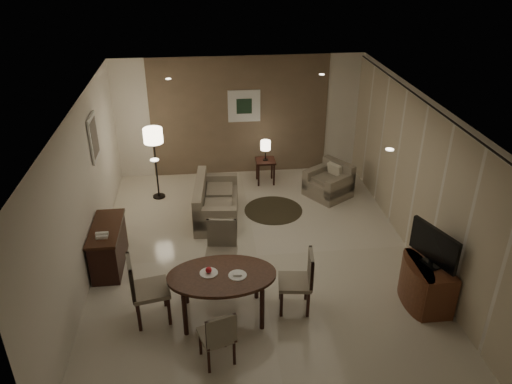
{
  "coord_description": "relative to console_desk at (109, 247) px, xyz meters",
  "views": [
    {
      "loc": [
        -0.82,
        -7.15,
        5.01
      ],
      "look_at": [
        0.0,
        0.2,
        1.15
      ],
      "focal_mm": 35.0,
      "sensor_mm": 36.0,
      "label": 1
    }
  ],
  "objects": [
    {
      "name": "room_shell",
      "position": [
        2.49,
        0.4,
        0.98
      ],
      "size": [
        5.5,
        7.0,
        2.7
      ],
      "color": "beige",
      "rests_on": "ground"
    },
    {
      "name": "taupe_accent",
      "position": [
        2.49,
        3.48,
        0.98
      ],
      "size": [
        3.96,
        0.03,
        2.7
      ],
      "primitive_type": "cube",
      "color": "#775F4A",
      "rests_on": "wall_back"
    },
    {
      "name": "curtain_wall",
      "position": [
        5.17,
        0.0,
        0.95
      ],
      "size": [
        0.08,
        6.7,
        2.58
      ],
      "primitive_type": null,
      "color": "beige",
      "rests_on": "wall_right"
    },
    {
      "name": "curtain_rod",
      "position": [
        5.17,
        0.0,
        2.27
      ],
      "size": [
        0.03,
        6.8,
        0.03
      ],
      "primitive_type": "cylinder",
      "rotation": [
        1.57,
        0.0,
        0.0
      ],
      "color": "black",
      "rests_on": "wall_right"
    },
    {
      "name": "art_back_frame",
      "position": [
        2.59,
        3.46,
        1.23
      ],
      "size": [
        0.72,
        0.03,
        0.72
      ],
      "primitive_type": "cube",
      "color": "silver",
      "rests_on": "wall_back"
    },
    {
      "name": "art_back_canvas",
      "position": [
        2.59,
        3.44,
        1.23
      ],
      "size": [
        0.34,
        0.01,
        0.34
      ],
      "primitive_type": "cube",
      "color": "#1B311F",
      "rests_on": "wall_back"
    },
    {
      "name": "art_left_frame",
      "position": [
        -0.23,
        1.2,
        1.48
      ],
      "size": [
        0.03,
        0.6,
        0.8
      ],
      "primitive_type": "cube",
      "color": "silver",
      "rests_on": "wall_left"
    },
    {
      "name": "art_left_canvas",
      "position": [
        -0.21,
        1.2,
        1.48
      ],
      "size": [
        0.01,
        0.46,
        0.64
      ],
      "primitive_type": "cube",
      "color": "gray",
      "rests_on": "wall_left"
    },
    {
      "name": "downlight_nl",
      "position": [
        1.09,
        -1.8,
        2.31
      ],
      "size": [
        0.1,
        0.1,
        0.01
      ],
      "primitive_type": "cylinder",
      "color": "white",
      "rests_on": "ceiling"
    },
    {
      "name": "downlight_nr",
      "position": [
        3.89,
        -1.8,
        2.31
      ],
      "size": [
        0.1,
        0.1,
        0.01
      ],
      "primitive_type": "cylinder",
      "color": "white",
      "rests_on": "ceiling"
    },
    {
      "name": "downlight_fl",
      "position": [
        1.09,
        1.8,
        2.31
      ],
      "size": [
        0.1,
        0.1,
        0.01
      ],
      "primitive_type": "cylinder",
      "color": "white",
      "rests_on": "ceiling"
    },
    {
      "name": "downlight_fr",
      "position": [
        3.89,
        1.8,
        2.31
      ],
      "size": [
        0.1,
        0.1,
        0.01
      ],
      "primitive_type": "cylinder",
      "color": "white",
      "rests_on": "ceiling"
    },
    {
      "name": "console_desk",
      "position": [
        0.0,
        0.0,
        0.0
      ],
      "size": [
        0.48,
        1.2,
        0.75
      ],
      "primitive_type": null,
      "color": "#482617",
      "rests_on": "floor"
    },
    {
      "name": "telephone",
      "position": [
        0.0,
        -0.3,
        0.43
      ],
      "size": [
        0.2,
        0.14,
        0.09
      ],
      "primitive_type": null,
      "color": "white",
      "rests_on": "console_desk"
    },
    {
      "name": "tv_cabinet",
      "position": [
        4.89,
        -1.5,
        -0.03
      ],
      "size": [
        0.48,
        0.9,
        0.7
      ],
      "primitive_type": null,
      "color": "brown",
      "rests_on": "floor"
    },
    {
      "name": "flat_tv",
      "position": [
        4.87,
        -1.5,
        0.65
      ],
      "size": [
        0.36,
        0.85,
        0.6
      ],
      "primitive_type": null,
      "rotation": [
        0.0,
        0.0,
        0.35
      ],
      "color": "black",
      "rests_on": "tv_cabinet"
    },
    {
      "name": "dining_table",
      "position": [
        1.82,
        -1.45,
        -0.01
      ],
      "size": [
        1.55,
        0.97,
        0.73
      ],
      "primitive_type": null,
      "color": "#482617",
      "rests_on": "floor"
    },
    {
      "name": "chair_near",
      "position": [
        1.7,
        -2.3,
        0.06
      ],
      "size": [
        0.52,
        0.52,
        0.86
      ],
      "primitive_type": null,
      "rotation": [
        0.0,
        0.0,
        3.45
      ],
      "color": "gray",
      "rests_on": "floor"
    },
    {
      "name": "chair_far",
      "position": [
        1.84,
        -0.64,
        0.13
      ],
      "size": [
        0.55,
        0.55,
        1.01
      ],
      "primitive_type": null,
      "rotation": [
        0.0,
        0.0,
        -0.14
      ],
      "color": "gray",
      "rests_on": "floor"
    },
    {
      "name": "chair_left",
      "position": [
        0.81,
        -1.4,
        0.15
      ],
      "size": [
        0.6,
        0.6,
        1.05
      ],
      "primitive_type": null,
      "rotation": [
        0.0,
        0.0,
        1.77
      ],
      "color": "gray",
      "rests_on": "floor"
    },
    {
      "name": "chair_right",
      "position": [
        2.88,
        -1.4,
        0.11
      ],
      "size": [
        0.52,
        0.52,
        0.97
      ],
      "primitive_type": null,
      "rotation": [
        0.0,
        0.0,
        -1.7
      ],
      "color": "gray",
      "rests_on": "floor"
    },
    {
      "name": "plate_a",
      "position": [
        1.64,
        -1.4,
        0.36
      ],
      "size": [
        0.26,
        0.26,
        0.02
      ],
      "primitive_type": "cylinder",
      "color": "white",
      "rests_on": "dining_table"
    },
    {
      "name": "plate_b",
      "position": [
        2.04,
        -1.5,
        0.36
      ],
      "size": [
        0.26,
        0.26,
        0.02
      ],
      "primitive_type": "cylinder",
      "color": "white",
      "rests_on": "dining_table"
    },
    {
      "name": "fruit_apple",
      "position": [
        1.64,
        -1.4,
        0.41
      ],
      "size": [
        0.09,
        0.09,
        0.09
      ],
      "primitive_type": "sphere",
      "color": "red",
      "rests_on": "plate_a"
    },
    {
      "name": "napkin",
      "position": [
        2.04,
        -1.5,
        0.38
      ],
      "size": [
        0.12,
        0.08,
        0.03
      ],
      "primitive_type": "cube",
      "color": "white",
      "rests_on": "plate_b"
    },
    {
      "name": "round_rug",
      "position": [
        3.0,
        1.55,
        -0.37
      ],
      "size": [
        1.17,
        1.17,
        0.01
      ],
      "primitive_type": "cylinder",
      "color": "#3A3120",
      "rests_on": "floor"
    },
    {
      "name": "sofa",
      "position": [
        1.85,
        1.42,
        0.0
      ],
      "size": [
        1.66,
        0.93,
        0.75
      ],
      "primitive_type": null,
      "rotation": [
        0.0,
        0.0,
        1.49
      ],
      "color": "gray",
      "rests_on": "floor"
    },
    {
      "name": "armchair",
      "position": [
        4.24,
        2.05,
        -0.02
      ],
      "size": [
        1.08,
        1.1,
        0.72
      ],
      "primitive_type": null,
      "rotation": [
        0.0,
        0.0,
        -0.99
      ],
      "color": "gray",
      "rests_on": "floor"
    },
    {
      "name": "side_table",
      "position": [
        3.0,
        2.85,
        -0.1
      ],
      "size": [
        0.43,
        0.43,
        0.54
      ],
      "primitive_type": null,
      "color": "black",
      "rests_on": "floor"
    },
    {
      "name": "table_lamp",
      "position": [
        3.0,
        2.85,
        0.42
      ],
      "size": [
        0.22,
        0.22,
        0.5
      ],
      "primitive_type": null,
      "color": "#FFEAC1",
      "rests_on": "side_table"
    },
    {
      "name": "floor_lamp",
      "position": [
        0.66,
        2.4,
        0.4
      ],
      "size": [
        0.39,
        0.39,
        1.54
      ],
      "primitive_type": null,
      "color": "#FFE5B7",
      "rests_on": "floor"
    }
  ]
}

